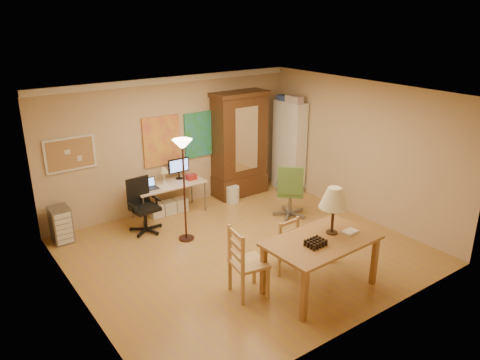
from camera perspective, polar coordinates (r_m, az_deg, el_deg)
floor at (r=8.17m, az=0.55°, el=-8.63°), size 5.50×5.50×0.00m
crown_molding at (r=9.34m, az=-8.52°, el=12.01°), size 5.50×0.08×0.12m
corkboard at (r=8.87m, az=-19.99°, el=3.00°), size 0.90×0.04×0.62m
art_panel_left at (r=9.48m, az=-9.52°, el=4.71°), size 0.80×0.04×1.00m
art_panel_right at (r=9.89m, az=-4.84°, el=5.57°), size 0.75×0.04×0.95m
dining_table at (r=6.89m, az=10.46°, el=-5.71°), size 1.67×1.04×1.53m
ladder_chair_back at (r=7.46m, az=5.09°, el=-7.90°), size 0.45×0.43×0.92m
ladder_chair_left at (r=6.80m, az=0.79°, el=-10.20°), size 0.54×0.56×1.06m
torchiere_lamp at (r=8.04m, az=-6.96°, el=2.38°), size 0.34×0.34×1.87m
computer_desk at (r=9.53m, az=-8.58°, el=-1.83°), size 1.45×0.63×1.09m
office_chair_black at (r=8.92m, az=-11.56°, el=-4.50°), size 0.62×0.62×1.01m
office_chair_green at (r=9.38m, az=6.11°, el=-2.77°), size 0.71×0.71×1.11m
drawer_cart at (r=8.92m, az=-20.98°, el=-5.12°), size 0.33×0.39×0.66m
armoire at (r=10.27m, az=-0.08°, el=3.58°), size 1.25×0.59×2.29m
bookshelf at (r=10.57m, az=6.00°, el=4.04°), size 0.31×0.81×2.04m
wastebin at (r=10.05m, az=-0.90°, el=-1.77°), size 0.29×0.29×0.36m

